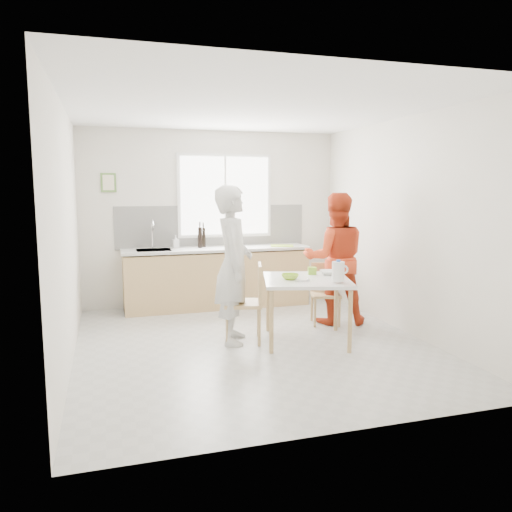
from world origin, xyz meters
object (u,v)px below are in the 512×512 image
(chair_left, at_px, (249,299))
(wine_bottle_a, at_px, (200,237))
(chair_far, at_px, (325,290))
(dining_table, at_px, (307,285))
(bowl_green, at_px, (290,277))
(milk_jug, at_px, (338,271))
(person_red, at_px, (335,259))
(person_white, at_px, (233,265))
(bowl_white, at_px, (328,273))
(wine_bottle_b, at_px, (203,237))

(chair_left, bearing_deg, wine_bottle_a, -157.21)
(chair_far, bearing_deg, dining_table, -113.33)
(bowl_green, xyz_separation_m, milk_jug, (0.44, -0.36, 0.10))
(person_red, bearing_deg, wine_bottle_a, -26.13)
(dining_table, height_order, person_white, person_white)
(dining_table, distance_m, bowl_white, 0.40)
(chair_left, xyz_separation_m, person_white, (-0.18, 0.05, 0.41))
(bowl_white, xyz_separation_m, milk_jug, (-0.12, -0.52, 0.11))
(person_red, distance_m, milk_jug, 1.11)
(wine_bottle_a, bearing_deg, dining_table, -66.76)
(bowl_green, height_order, milk_jug, milk_jug)
(chair_far, distance_m, milk_jug, 1.18)
(person_red, height_order, wine_bottle_b, person_red)
(wine_bottle_a, bearing_deg, chair_left, -82.89)
(chair_left, distance_m, bowl_green, 0.56)
(dining_table, relative_size, wine_bottle_a, 3.82)
(dining_table, bearing_deg, wine_bottle_b, 110.57)
(person_white, relative_size, person_red, 1.05)
(chair_far, distance_m, person_white, 1.54)
(person_white, height_order, bowl_white, person_white)
(person_red, relative_size, milk_jug, 7.18)
(wine_bottle_a, bearing_deg, milk_jug, -65.12)
(person_red, bearing_deg, bowl_white, 72.53)
(bowl_green, bearing_deg, bowl_white, 15.29)
(dining_table, height_order, milk_jug, milk_jug)
(dining_table, bearing_deg, person_red, 44.07)
(wine_bottle_b, bearing_deg, person_red, -45.25)
(milk_jug, bearing_deg, wine_bottle_b, 128.25)
(chair_left, xyz_separation_m, bowl_green, (0.45, -0.18, 0.28))
(wine_bottle_a, bearing_deg, bowl_green, -71.69)
(dining_table, relative_size, bowl_green, 6.03)
(chair_far, xyz_separation_m, person_white, (-1.39, -0.45, 0.48))
(wine_bottle_a, bearing_deg, wine_bottle_b, 56.63)
(bowl_green, height_order, bowl_white, bowl_green)
(dining_table, bearing_deg, bowl_white, 24.13)
(bowl_white, height_order, milk_jug, milk_jug)
(chair_left, relative_size, wine_bottle_b, 3.12)
(chair_far, bearing_deg, wine_bottle_a, 151.91)
(bowl_green, xyz_separation_m, bowl_white, (0.56, 0.15, -0.01))
(wine_bottle_b, bearing_deg, bowl_white, -59.83)
(bowl_white, bearing_deg, wine_bottle_a, 123.09)
(chair_left, distance_m, bowl_white, 1.05)
(chair_left, xyz_separation_m, wine_bottle_a, (-0.24, 1.89, 0.56))
(chair_left, relative_size, wine_bottle_a, 2.93)
(bowl_white, bearing_deg, dining_table, -155.87)
(bowl_green, bearing_deg, chair_far, 41.77)
(bowl_green, relative_size, wine_bottle_a, 0.63)
(person_white, bearing_deg, person_red, -58.50)
(person_white, relative_size, bowl_green, 9.15)
(person_white, distance_m, wine_bottle_a, 1.85)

